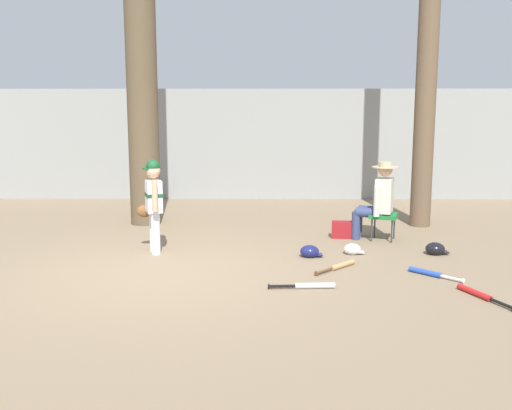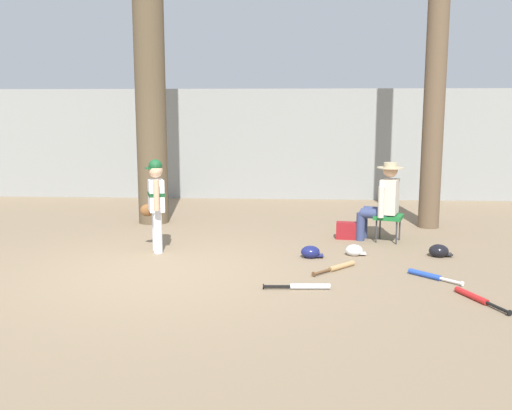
{
  "view_description": "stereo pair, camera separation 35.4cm",
  "coord_description": "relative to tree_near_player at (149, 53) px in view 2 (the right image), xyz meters",
  "views": [
    {
      "loc": [
        1.25,
        -6.84,
        2.0
      ],
      "look_at": [
        1.16,
        0.66,
        0.75
      ],
      "focal_mm": 40.88,
      "sensor_mm": 36.0,
      "label": 1
    },
    {
      "loc": [
        1.61,
        -6.83,
        2.0
      ],
      "look_at": [
        1.16,
        0.66,
        0.75
      ],
      "focal_mm": 40.88,
      "sensor_mm": 36.0,
      "label": 2
    }
  ],
  "objects": [
    {
      "name": "tree_behind_spectator",
      "position": [
        4.76,
        -0.15,
        -0.17
      ],
      "size": [
        0.49,
        0.49,
        6.0
      ],
      "color": "brown",
      "rests_on": "ground"
    },
    {
      "name": "batting_helmet_black",
      "position": [
        4.44,
        -2.16,
        -2.85
      ],
      "size": [
        0.31,
        0.24,
        0.18
      ],
      "color": "black",
      "rests_on": "ground"
    },
    {
      "name": "bat_wood_tan",
      "position": [
        3.02,
        -2.9,
        -2.89
      ],
      "size": [
        0.58,
        0.6,
        0.07
      ],
      "color": "tan",
      "rests_on": "ground"
    },
    {
      "name": "bat_blue_youth",
      "position": [
        4.07,
        -3.21,
        -2.89
      ],
      "size": [
        0.54,
        0.55,
        0.07
      ],
      "color": "#2347AD",
      "rests_on": "ground"
    },
    {
      "name": "folding_stool",
      "position": [
        3.9,
        -1.27,
        -2.56
      ],
      "size": [
        0.51,
        0.51,
        0.41
      ],
      "color": "#196B2D",
      "rests_on": "ground"
    },
    {
      "name": "young_ballplayer",
      "position": [
        0.53,
        -2.1,
        -2.18
      ],
      "size": [
        0.44,
        0.56,
        1.31
      ],
      "color": "white",
      "rests_on": "ground"
    },
    {
      "name": "ground_plane",
      "position": [
        0.8,
        -3.19,
        -2.93
      ],
      "size": [
        60.0,
        60.0,
        0.0
      ],
      "primitive_type": "plane",
      "color": "#7F6B51"
    },
    {
      "name": "seated_spectator",
      "position": [
        3.8,
        -1.24,
        -2.29
      ],
      "size": [
        0.68,
        0.54,
        1.2
      ],
      "color": "navy",
      "rests_on": "ground"
    },
    {
      "name": "tree_near_player",
      "position": [
        0.0,
        0.0,
        0.0
      ],
      "size": [
        0.78,
        0.78,
        6.64
      ],
      "color": "brown",
      "rests_on": "ground"
    },
    {
      "name": "batting_helmet_navy",
      "position": [
        2.69,
        -2.32,
        -2.85
      ],
      "size": [
        0.3,
        0.23,
        0.18
      ],
      "color": "navy",
      "rests_on": "ground"
    },
    {
      "name": "concrete_back_wall",
      "position": [
        0.8,
        2.99,
        -1.72
      ],
      "size": [
        18.0,
        0.36,
        2.42
      ],
      "primitive_type": "cube",
      "color": "gray",
      "rests_on": "ground"
    },
    {
      "name": "bat_aluminum_silver",
      "position": [
        2.58,
        -3.73,
        -2.89
      ],
      "size": [
        0.75,
        0.1,
        0.07
      ],
      "color": "#B7BCC6",
      "rests_on": "ground"
    },
    {
      "name": "bat_red_barrel",
      "position": [
        4.37,
        -4.01,
        -2.89
      ],
      "size": [
        0.36,
        0.77,
        0.07
      ],
      "color": "red",
      "rests_on": "ground"
    },
    {
      "name": "batting_helmet_white",
      "position": [
        3.3,
        -2.16,
        -2.86
      ],
      "size": [
        0.28,
        0.21,
        0.16
      ],
      "color": "silver",
      "rests_on": "ground"
    },
    {
      "name": "handbag_beside_stool",
      "position": [
        3.3,
        -1.13,
        -2.8
      ],
      "size": [
        0.36,
        0.22,
        0.26
      ],
      "primitive_type": "cube",
      "rotation": [
        0.0,
        0.0,
        -0.13
      ],
      "color": "maroon",
      "rests_on": "ground"
    }
  ]
}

